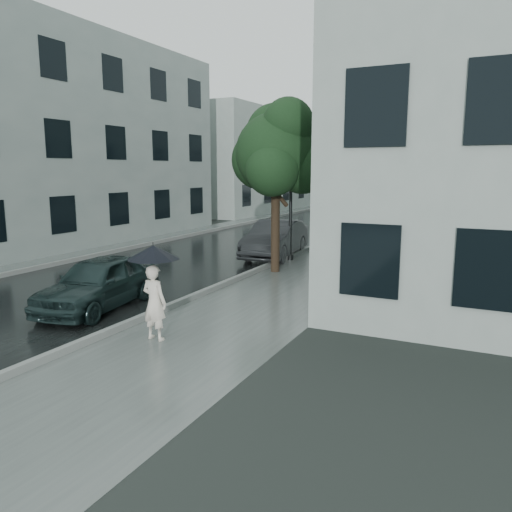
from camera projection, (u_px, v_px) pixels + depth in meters
The scene contains 15 objects.
ground at pixel (194, 334), 10.46m from camera, with size 120.00×120.00×0.00m, color black.
sidewalk at pixel (354, 251), 21.00m from camera, with size 3.50×60.00×0.01m, color slate.
kerb_near at pixel (313, 247), 21.77m from camera, with size 0.15×60.00×0.15m, color slate.
asphalt_road at pixel (242, 243), 23.28m from camera, with size 6.85×60.00×0.00m, color black.
kerb_far at pixel (179, 237), 24.77m from camera, with size 0.15×60.00×0.15m, color slate.
sidewalk_far at pixel (164, 238), 25.18m from camera, with size 1.70×60.00×0.01m, color #4C5451.
building_near at pixel (501, 147), 24.64m from camera, with size 7.02×36.00×9.00m.
building_far_a at pixel (31, 139), 22.64m from camera, with size 7.02×20.00×9.50m.
building_far_b at pixel (248, 162), 42.28m from camera, with size 7.02×18.00×8.00m.
pedestrian at pixel (154, 302), 10.03m from camera, with size 0.56×0.37×1.54m, color beige.
umbrella at pixel (153, 252), 9.87m from camera, with size 1.17×1.17×1.05m.
street_tree at pixel (277, 152), 16.29m from camera, with size 3.45×3.13×5.65m.
lamp_post at pixel (288, 180), 18.65m from camera, with size 0.83×0.45×5.27m.
car_near at pixel (98, 282), 12.33m from camera, with size 1.54×3.82×1.30m, color black.
car_far at pixel (275, 239), 19.55m from camera, with size 1.52×4.36×1.44m, color black.
Camera 1 is at (5.54, -8.45, 3.43)m, focal length 35.00 mm.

